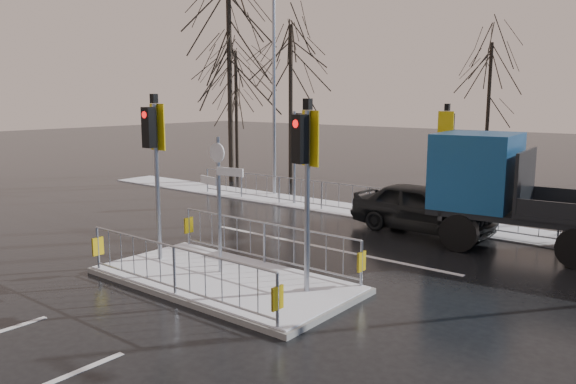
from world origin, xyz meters
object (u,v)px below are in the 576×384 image
Objects in this scene: traffic_island at (223,266)px; flatbed_truck at (512,188)px; street_lamp_left at (275,86)px; car_far_lane at (423,208)px.

traffic_island reaches higher than flatbed_truck.
street_lamp_left is at bearing 124.07° from traffic_island.
flatbed_truck is at bearing -94.50° from car_far_lane.
flatbed_truck is 0.84× the size of street_lamp_left.
car_far_lane is (1.34, 7.17, 0.35)m from traffic_island.
flatbed_truck reaches higher than car_far_lane.
car_far_lane is at bearing 174.39° from flatbed_truck.
traffic_island is at bearing -120.21° from flatbed_truck.
street_lamp_left is (-10.44, 2.58, 2.84)m from flatbed_truck.
car_far_lane is 8.93m from street_lamp_left.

